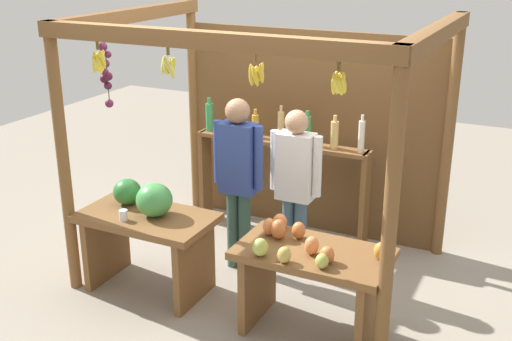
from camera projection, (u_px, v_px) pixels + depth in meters
name	position (u px, v px, depth m)	size (l,w,h in m)	color
ground_plane	(266.00, 268.00, 5.90)	(12.00, 12.00, 0.00)	gray
market_stall	(286.00, 115.00, 5.81)	(2.84, 2.16, 2.29)	brown
fruit_counter_left	(147.00, 225.00, 5.38)	(1.14, 0.64, 0.99)	brown
fruit_counter_right	(310.00, 270.00, 4.77)	(1.14, 0.65, 0.86)	brown
bottle_shelf_unit	(280.00, 159.00, 6.36)	(1.82, 0.22, 1.36)	brown
vendor_man	(238.00, 170.00, 5.61)	(0.48, 0.22, 1.60)	#315247
vendor_woman	(295.00, 178.00, 5.57)	(0.48, 0.21, 1.52)	#405D75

